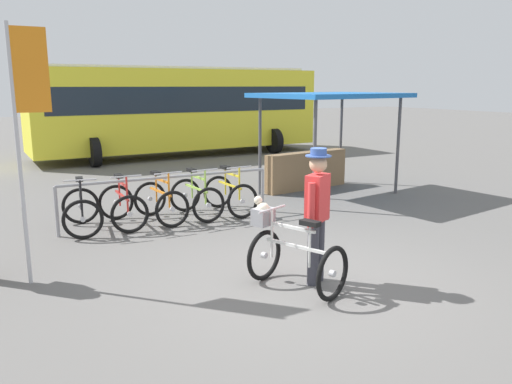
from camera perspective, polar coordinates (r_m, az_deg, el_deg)
ground_plane at (r=6.66m, az=5.51°, el=-10.02°), size 80.00×80.00×0.00m
bike_rack_rail at (r=9.37m, az=-9.71°, el=0.66°), size 3.91×0.21×0.88m
racked_bike_black at (r=9.28m, az=-18.86°, el=-1.93°), size 0.83×1.21×0.98m
racked_bike_red at (r=9.40m, az=-14.65°, el=-1.50°), size 0.70×1.13×0.97m
racked_bike_orange at (r=9.58m, az=-10.57°, el=-1.08°), size 0.74×1.16×0.98m
racked_bike_lime at (r=9.79m, az=-6.66°, el=-0.67°), size 0.71×1.12×0.97m
racked_bike_yellow at (r=10.06m, az=-2.93°, el=-0.27°), size 0.68×1.13×0.98m
featured_bicycle at (r=6.35m, az=3.66°, el=-6.44°), size 1.00×1.26×1.09m
person_with_featured_bike at (r=6.41m, az=6.83°, el=-2.04°), size 0.47×0.34×1.72m
bus_distant at (r=18.53m, az=-8.70°, el=9.44°), size 10.01×3.43×3.08m
market_stall at (r=12.01m, az=7.06°, el=6.59°), size 3.36×2.66×2.30m
banner_flag at (r=6.80m, az=-24.24°, el=8.75°), size 0.45×0.05×3.20m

